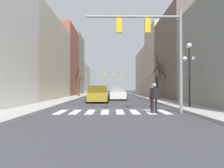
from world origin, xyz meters
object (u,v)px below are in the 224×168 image
Objects in this scene: pedestrian_crossing_street at (154,95)px; street_tree_left_far at (79,82)px; street_lamp_right_corner at (189,62)px; car_driving_toward_lane at (103,91)px; traffic_signal_near at (154,39)px; street_tree_left_mid at (158,79)px; traffic_signal_far at (106,76)px; car_driving_away_lane at (98,95)px; pedestrian_on_left_sidewalk at (152,97)px; car_parked_right_far at (118,94)px.

pedestrian_crossing_street is 23.63m from street_tree_left_far.
street_lamp_right_corner is at bearing -61.44° from street_tree_left_far.
car_driving_toward_lane is 34.77m from pedestrian_crossing_street.
pedestrian_crossing_street is at bearing -71.20° from street_tree_left_far.
traffic_signal_near is 1.13× the size of street_tree_left_mid.
traffic_signal_near is 38.68m from traffic_signal_far.
street_tree_left_mid is at bearing -73.61° from traffic_signal_far.
car_driving_away_lane is at bearing 0.91° from car_driving_toward_lane.
traffic_signal_near is 1.46× the size of car_driving_away_lane.
car_driving_toward_lane is (-0.40, 25.00, -0.04)m from car_driving_away_lane.
car_parked_right_far is at bearing -145.15° from pedestrian_on_left_sidewalk.
traffic_signal_near reaches higher than car_parked_right_far.
pedestrian_crossing_street is (3.80, -9.52, 0.24)m from car_driving_away_lane.
street_tree_left_far reaches higher than car_parked_right_far.
traffic_signal_near is 1.44× the size of car_parked_right_far.
car_driving_toward_lane is at bearing -144.85° from pedestrian_on_left_sidewalk.
car_driving_away_lane is 5.23m from car_parked_right_far.
street_tree_left_mid is (7.64, -19.80, 1.78)m from car_driving_toward_lane.
street_tree_left_mid is at bearing -165.60° from pedestrian_on_left_sidewalk.
traffic_signal_near is 4.06m from street_lamp_right_corner.
traffic_signal_far is 5.52m from car_driving_toward_lane.
car_driving_toward_lane is at bearing 7.15° from car_parked_right_far.
street_lamp_right_corner is at bearing 154.33° from pedestrian_on_left_sidewalk.
pedestrian_crossing_street is 0.36× the size of street_tree_left_far.
car_parked_right_far is at bearing 112.21° from street_lamp_right_corner.
traffic_signal_far reaches higher than pedestrian_crossing_street.
street_lamp_right_corner is at bearing -157.79° from car_parked_right_far.
pedestrian_crossing_street reaches higher than pedestrian_on_left_sidewalk.
street_lamp_right_corner reaches higher than car_driving_away_lane.
traffic_signal_near is at bearing -140.44° from street_lamp_right_corner.
car_driving_away_lane is at bearing -129.23° from pedestrian_on_left_sidewalk.
car_parked_right_far reaches higher than pedestrian_on_left_sidewalk.
car_driving_away_lane is 13.47m from street_tree_left_far.
car_driving_away_lane is 9.08m from street_tree_left_mid.
car_driving_away_lane is at bearing 77.06° from pedestrian_crossing_street.
pedestrian_crossing_street is at bearing 33.86° from pedestrian_on_left_sidewalk.
car_driving_away_lane is at bearing 155.87° from car_parked_right_far.
car_parked_right_far is 13.89m from pedestrian_on_left_sidewalk.
street_tree_left_far is at bearing -132.72° from pedestrian_on_left_sidewalk.
pedestrian_crossing_street is at bearing 6.93° from car_driving_toward_lane.
street_tree_left_far is at bearing -103.55° from traffic_signal_far.
car_driving_toward_lane is 21.30m from street_tree_left_mid.
street_tree_left_far is 0.89× the size of street_tree_left_mid.
car_parked_right_far is (1.98, -24.48, -3.45)m from traffic_signal_far.
pedestrian_crossing_street is at bearing -137.83° from street_lamp_right_corner.
street_tree_left_far reaches higher than car_driving_away_lane.
car_driving_away_lane is at bearing -144.35° from street_tree_left_mid.
traffic_signal_near reaches higher than pedestrian_crossing_street.
street_tree_left_far is at bearing 109.08° from traffic_signal_near.
pedestrian_on_left_sidewalk is at bearing -84.64° from traffic_signal_far.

